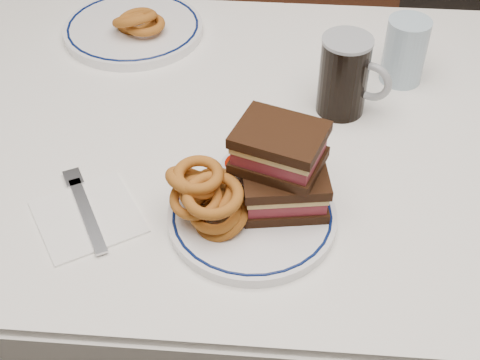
# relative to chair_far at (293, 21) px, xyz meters

# --- Properties ---
(dining_table) EXTENTS (1.27, 0.87, 0.75)m
(dining_table) POSITION_rel_chair_far_xyz_m (-0.09, -0.72, 0.10)
(dining_table) COLOR white
(dining_table) RESTS_ON floor
(chair_far) EXTENTS (0.56, 0.56, 1.00)m
(chair_far) POSITION_rel_chair_far_xyz_m (0.00, 0.00, 0.00)
(chair_far) COLOR #4D2918
(chair_far) RESTS_ON floor
(main_plate) EXTENTS (0.25, 0.25, 0.02)m
(main_plate) POSITION_rel_chair_far_xyz_m (-0.05, -0.94, 0.22)
(main_plate) COLOR white
(main_plate) RESTS_ON dining_table
(reuben_sandwich) EXTENTS (0.15, 0.14, 0.12)m
(reuben_sandwich) POSITION_rel_chair_far_xyz_m (-0.01, -0.90, 0.29)
(reuben_sandwich) COLOR black
(reuben_sandwich) RESTS_ON main_plate
(onion_rings_main) EXTENTS (0.13, 0.12, 0.11)m
(onion_rings_main) POSITION_rel_chair_far_xyz_m (-0.11, -0.95, 0.26)
(onion_rings_main) COLOR brown
(onion_rings_main) RESTS_ON main_plate
(ketchup_ramekin) EXTENTS (0.06, 0.06, 0.03)m
(ketchup_ramekin) POSITION_rel_chair_far_xyz_m (-0.07, -0.87, 0.24)
(ketchup_ramekin) COLOR silver
(ketchup_ramekin) RESTS_ON main_plate
(beer_mug) EXTENTS (0.12, 0.08, 0.14)m
(beer_mug) POSITION_rel_chair_far_xyz_m (0.09, -0.66, 0.28)
(beer_mug) COLOR black
(beer_mug) RESTS_ON dining_table
(water_glass) EXTENTS (0.08, 0.08, 0.12)m
(water_glass) POSITION_rel_chair_far_xyz_m (0.20, -0.56, 0.27)
(water_glass) COLOR #A6C3D7
(water_glass) RESTS_ON dining_table
(far_plate) EXTENTS (0.28, 0.28, 0.02)m
(far_plate) POSITION_rel_chair_far_xyz_m (-0.32, -0.44, 0.22)
(far_plate) COLOR white
(far_plate) RESTS_ON dining_table
(onion_rings_far) EXTENTS (0.11, 0.12, 0.07)m
(onion_rings_far) POSITION_rel_chair_far_xyz_m (-0.31, -0.45, 0.24)
(onion_rings_far) COLOR brown
(onion_rings_far) RESTS_ON far_plate
(napkin_fork) EXTENTS (0.19, 0.20, 0.01)m
(napkin_fork) POSITION_rel_chair_far_xyz_m (-0.29, -0.95, 0.21)
(napkin_fork) COLOR white
(napkin_fork) RESTS_ON dining_table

